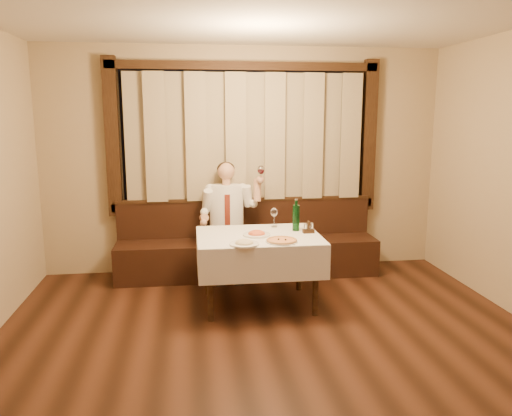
{
  "coord_description": "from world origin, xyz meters",
  "views": [
    {
      "loc": [
        -0.69,
        -3.26,
        2.0
      ],
      "look_at": [
        0.0,
        1.9,
        1.0
      ],
      "focal_mm": 35.0,
      "sensor_mm": 36.0,
      "label": 1
    }
  ],
  "objects": [
    {
      "name": "pasta_cream",
      "position": [
        -0.19,
        1.32,
        0.8
      ],
      "size": [
        0.28,
        0.28,
        0.1
      ],
      "rotation": [
        0.0,
        0.0,
        0.23
      ],
      "color": "white",
      "rests_on": "dining_table"
    },
    {
      "name": "pizza",
      "position": [
        0.18,
        1.38,
        0.77
      ],
      "size": [
        0.31,
        0.31,
        0.03
      ],
      "rotation": [
        0.0,
        0.0,
        0.28
      ],
      "color": "white",
      "rests_on": "dining_table"
    },
    {
      "name": "banquette",
      "position": [
        0.0,
        2.72,
        0.31
      ],
      "size": [
        3.2,
        0.61,
        0.94
      ],
      "color": "black",
      "rests_on": "ground"
    },
    {
      "name": "seated_man",
      "position": [
        -0.25,
        2.63,
        0.82
      ],
      "size": [
        0.78,
        0.58,
        1.41
      ],
      "color": "black",
      "rests_on": "ground"
    },
    {
      "name": "table_wine_glass",
      "position": [
        0.22,
        2.03,
        0.91
      ],
      "size": [
        0.08,
        0.08,
        0.21
      ],
      "rotation": [
        0.0,
        0.0,
        -0.03
      ],
      "color": "white",
      "rests_on": "dining_table"
    },
    {
      "name": "pasta_red",
      "position": [
        -0.02,
        1.67,
        0.8
      ],
      "size": [
        0.28,
        0.28,
        0.1
      ],
      "rotation": [
        0.0,
        0.0,
        -0.06
      ],
      "color": "white",
      "rests_on": "dining_table"
    },
    {
      "name": "green_bottle",
      "position": [
        0.42,
        1.83,
        0.9
      ],
      "size": [
        0.07,
        0.07,
        0.34
      ],
      "rotation": [
        0.0,
        0.0,
        -0.14
      ],
      "color": "#0F471A",
      "rests_on": "dining_table"
    },
    {
      "name": "room",
      "position": [
        -0.0,
        0.97,
        1.5
      ],
      "size": [
        5.01,
        6.01,
        2.81
      ],
      "color": "black",
      "rests_on": "ground"
    },
    {
      "name": "dining_table",
      "position": [
        0.0,
        1.7,
        0.65
      ],
      "size": [
        1.27,
        0.97,
        0.76
      ],
      "color": "black",
      "rests_on": "ground"
    },
    {
      "name": "cruet_caddy",
      "position": [
        0.53,
        1.71,
        0.8
      ],
      "size": [
        0.12,
        0.06,
        0.13
      ],
      "rotation": [
        0.0,
        0.0,
        0.04
      ],
      "color": "black",
      "rests_on": "dining_table"
    }
  ]
}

